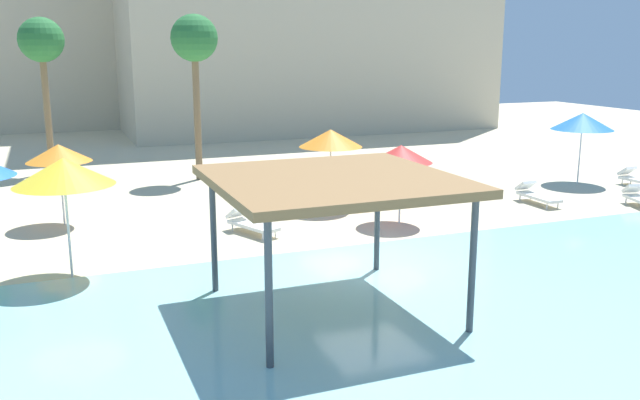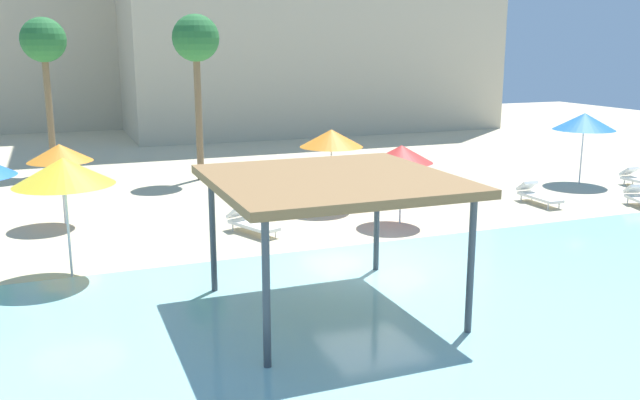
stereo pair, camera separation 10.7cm
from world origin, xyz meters
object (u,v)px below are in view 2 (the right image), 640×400
object	(u,v)px
palm_tree_1	(196,43)
beach_umbrella_blue_0	(584,122)
lounge_chair_3	(537,194)
palm_tree_2	(44,44)
beach_umbrella_orange_6	(60,153)
beach_umbrella_yellow_3	(63,172)
beach_umbrella_orange_4	(331,138)
lounge_chair_6	(250,222)
lounge_chair_4	(381,184)
beach_umbrella_red_5	(402,154)
shade_pavilion	(332,184)
lounge_chair_0	(640,179)

from	to	relation	value
palm_tree_1	beach_umbrella_blue_0	bearing A→B (deg)	-24.76
lounge_chair_3	palm_tree_2	world-z (taller)	palm_tree_2
beach_umbrella_orange_6	beach_umbrella_yellow_3	bearing A→B (deg)	-89.89
beach_umbrella_yellow_3	beach_umbrella_orange_4	xyz separation A→B (m)	(8.68, 4.43, -0.19)
lounge_chair_3	lounge_chair_6	xyz separation A→B (m)	(-10.57, -0.04, 0.00)
beach_umbrella_orange_4	lounge_chair_4	distance (m)	3.76
beach_umbrella_orange_4	lounge_chair_4	world-z (taller)	beach_umbrella_orange_4
beach_umbrella_blue_0	lounge_chair_4	size ratio (longest dim) A/B	1.46
beach_umbrella_blue_0	lounge_chair_3	distance (m)	5.15
beach_umbrella_red_5	lounge_chair_3	distance (m)	6.15
shade_pavilion	beach_umbrella_orange_4	xyz separation A→B (m)	(3.63, 8.82, -0.34)
lounge_chair_4	lounge_chair_6	distance (m)	7.29
beach_umbrella_yellow_3	beach_umbrella_orange_6	bearing A→B (deg)	90.11
beach_umbrella_blue_0	beach_umbrella_red_5	xyz separation A→B (m)	(-9.84, -2.98, -0.31)
beach_umbrella_blue_0	lounge_chair_3	xyz separation A→B (m)	(-4.02, -2.35, -2.20)
beach_umbrella_orange_6	lounge_chair_6	distance (m)	6.34
lounge_chair_4	lounge_chair_6	xyz separation A→B (m)	(-6.24, -3.77, 0.00)
beach_umbrella_orange_6	palm_tree_1	distance (m)	8.69
lounge_chair_4	palm_tree_1	xyz separation A→B (m)	(-5.86, 5.18, 5.29)
beach_umbrella_yellow_3	lounge_chair_3	bearing A→B (deg)	8.26
shade_pavilion	palm_tree_2	distance (m)	20.38
beach_umbrella_yellow_3	palm_tree_1	size ratio (longest dim) A/B	0.43
beach_umbrella_red_5	lounge_chair_3	world-z (taller)	beach_umbrella_red_5
shade_pavilion	lounge_chair_6	size ratio (longest dim) A/B	2.42
beach_umbrella_red_5	palm_tree_1	xyz separation A→B (m)	(-4.37, 9.53, 3.40)
beach_umbrella_yellow_3	lounge_chair_6	bearing A→B (deg)	23.51
beach_umbrella_orange_6	palm_tree_2	bearing A→B (deg)	91.18
lounge_chair_0	palm_tree_2	world-z (taller)	palm_tree_2
beach_umbrella_orange_6	beach_umbrella_blue_0	bearing A→B (deg)	-2.18
lounge_chair_6	beach_umbrella_blue_0	bearing A→B (deg)	76.70
lounge_chair_0	lounge_chair_4	distance (m)	10.46
palm_tree_2	palm_tree_1	bearing A→B (deg)	-34.32
beach_umbrella_red_5	lounge_chair_6	size ratio (longest dim) A/B	1.26
palm_tree_2	lounge_chair_6	bearing A→B (deg)	-67.41
lounge_chair_0	lounge_chair_6	xyz separation A→B (m)	(-16.31, -0.94, 0.00)
shade_pavilion	beach_umbrella_yellow_3	xyz separation A→B (m)	(-5.05, 4.39, -0.15)
shade_pavilion	lounge_chair_3	size ratio (longest dim) A/B	2.52
beach_umbrella_blue_0	beach_umbrella_yellow_3	bearing A→B (deg)	-166.79
shade_pavilion	lounge_chair_0	world-z (taller)	shade_pavilion
shade_pavilion	beach_umbrella_blue_0	world-z (taller)	shade_pavilion
lounge_chair_0	lounge_chair_3	distance (m)	5.81
beach_umbrella_orange_4	palm_tree_1	bearing A→B (deg)	115.06
beach_umbrella_yellow_3	beach_umbrella_orange_6	size ratio (longest dim) A/B	1.15
beach_umbrella_orange_6	lounge_chair_6	size ratio (longest dim) A/B	1.29
beach_umbrella_yellow_3	beach_umbrella_orange_4	distance (m)	9.75
lounge_chair_0	lounge_chair_3	bearing A→B (deg)	-84.08
shade_pavilion	beach_umbrella_yellow_3	size ratio (longest dim) A/B	1.63
beach_umbrella_blue_0	palm_tree_1	size ratio (longest dim) A/B	0.42
beach_umbrella_yellow_3	lounge_chair_0	xyz separation A→B (m)	(21.45, 3.17, -2.27)
beach_umbrella_blue_0	beach_umbrella_yellow_3	size ratio (longest dim) A/B	0.98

